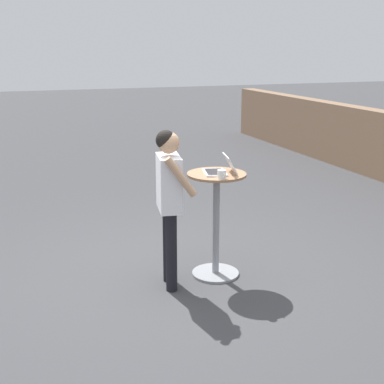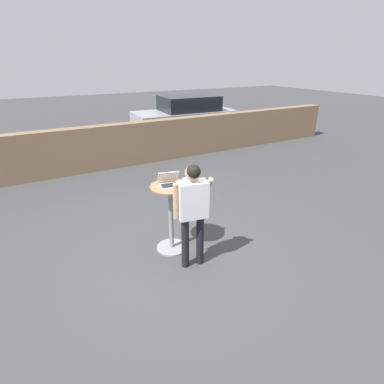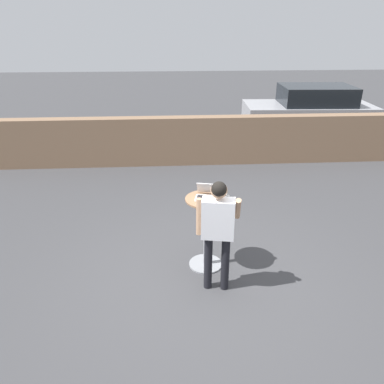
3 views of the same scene
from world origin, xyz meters
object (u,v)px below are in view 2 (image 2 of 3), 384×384
(standing_person, at_px, (193,205))
(parked_car_near_street, at_px, (186,115))
(laptop, at_px, (170,182))
(cafe_table, at_px, (171,214))
(coffee_mug, at_px, (185,181))

(standing_person, distance_m, parked_car_near_street, 8.61)
(laptop, distance_m, standing_person, 0.59)
(cafe_table, distance_m, parked_car_near_street, 8.19)
(parked_car_near_street, bearing_deg, cafe_table, -119.69)
(laptop, distance_m, coffee_mug, 0.23)
(laptop, xyz_separation_m, standing_person, (0.08, -0.56, -0.15))
(cafe_table, relative_size, coffee_mug, 9.45)
(cafe_table, xyz_separation_m, parked_car_near_street, (4.06, 7.11, 0.15))
(cafe_table, height_order, laptop, laptop)
(cafe_table, height_order, coffee_mug, coffee_mug)
(laptop, relative_size, coffee_mug, 3.27)
(coffee_mug, xyz_separation_m, parked_car_near_street, (3.82, 7.16, -0.37))
(standing_person, bearing_deg, cafe_table, 99.46)
(laptop, height_order, coffee_mug, laptop)
(laptop, xyz_separation_m, parked_car_near_street, (4.04, 7.08, -0.36))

